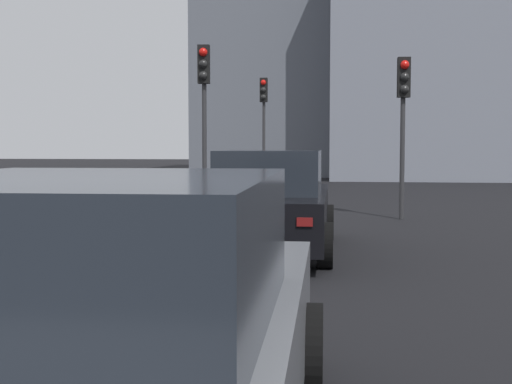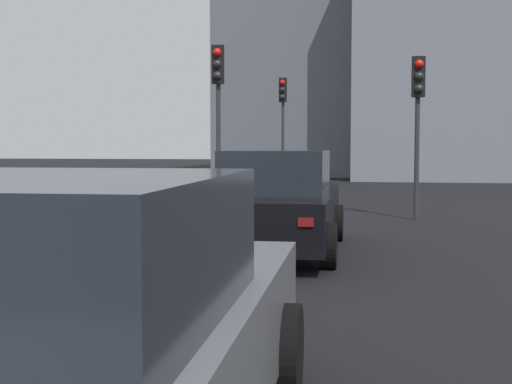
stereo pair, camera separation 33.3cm
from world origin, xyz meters
name	(u,v)px [view 1 (the left image)]	position (x,y,z in m)	size (l,w,h in m)	color
car_black_lead	(272,204)	(8.79, 0.21, 0.77)	(4.65, 1.99, 1.61)	black
car_grey_second	(99,349)	(0.95, 0.21, 0.75)	(4.73, 2.13, 1.56)	slate
traffic_light_near_left	(264,110)	(23.84, 2.06, 3.02)	(0.32, 0.28, 4.21)	#2D2D30
traffic_light_near_right	(403,103)	(13.94, -2.25, 2.65)	(0.32, 0.29, 3.67)	#2D2D30
traffic_light_far_left	(204,94)	(14.11, 2.37, 2.91)	(0.32, 0.29, 4.05)	#2D2D30
building_facade_left	(441,65)	(35.90, -6.00, 5.94)	(11.25, 11.43, 11.88)	gray
building_facade_center	(296,55)	(40.56, 2.00, 7.18)	(12.96, 10.48, 14.36)	slate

